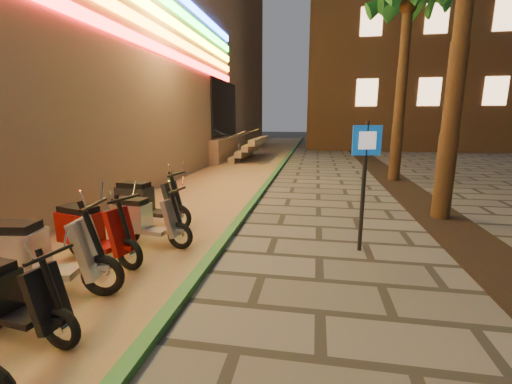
% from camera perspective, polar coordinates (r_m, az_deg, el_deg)
% --- Properties ---
extents(parking_strip, '(3.40, 60.00, 0.01)m').
position_cam_1_polar(parking_strip, '(11.93, -6.39, 1.20)').
color(parking_strip, '#8C7251').
rests_on(parking_strip, ground).
extents(green_curb, '(0.18, 60.00, 0.10)m').
position_cam_1_polar(green_curb, '(11.57, 1.72, 1.16)').
color(green_curb, '#26672F').
rests_on(green_curb, ground).
extents(planting_strip, '(1.20, 40.00, 0.02)m').
position_cam_1_polar(planting_strip, '(7.23, 33.17, -7.97)').
color(planting_strip, black).
rests_on(planting_strip, ground).
extents(palm_d, '(2.97, 3.02, 7.16)m').
position_cam_1_polar(palm_d, '(14.05, 24.04, 26.41)').
color(palm_d, '#472D19').
rests_on(palm_d, ground).
extents(pedestrian_sign, '(0.48, 0.15, 2.21)m').
position_cam_1_polar(pedestrian_sign, '(5.96, 17.68, 3.69)').
color(pedestrian_sign, black).
rests_on(pedestrian_sign, ground).
extents(scooter_5, '(1.49, 0.59, 1.05)m').
position_cam_1_polar(scooter_5, '(4.50, -36.32, -13.85)').
color(scooter_5, black).
rests_on(scooter_5, ground).
extents(scooter_6, '(1.81, 0.75, 1.27)m').
position_cam_1_polar(scooter_6, '(5.23, -33.06, -8.83)').
color(scooter_6, black).
rests_on(scooter_6, ground).
extents(scooter_7, '(1.64, 0.82, 1.16)m').
position_cam_1_polar(scooter_7, '(6.04, -25.77, -5.93)').
color(scooter_7, black).
rests_on(scooter_7, ground).
extents(scooter_8, '(1.57, 0.62, 1.10)m').
position_cam_1_polar(scooter_8, '(6.49, -18.34, -4.33)').
color(scooter_8, black).
rests_on(scooter_8, ground).
extents(scooter_9, '(1.74, 0.73, 1.22)m').
position_cam_1_polar(scooter_9, '(7.59, -17.97, -1.57)').
color(scooter_9, black).
rests_on(scooter_9, ground).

